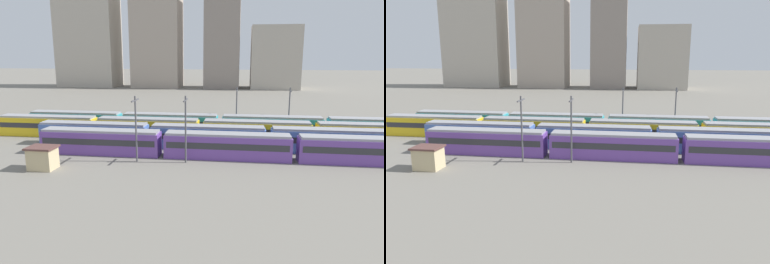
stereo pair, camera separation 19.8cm
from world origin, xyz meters
The scene contains 14 objects.
ground_plane centered at (0.00, 7.80, 0.00)m, with size 600.00×600.00×0.00m, color slate.
train_track_0 centered at (40.72, 0.00, 1.90)m, with size 93.60×3.06×3.75m.
train_track_1 centered at (37.43, 5.20, 1.90)m, with size 93.60×3.06×3.75m.
train_track_2 centered at (16.89, 10.40, 1.90)m, with size 74.70×3.06×3.75m.
train_track_3 centered at (19.86, 15.60, 1.90)m, with size 74.70×3.06×3.75m.
catenary_pole_0 centered at (16.25, -2.81, 5.20)m, with size 0.24×3.20×9.32m.
catenary_pole_1 centered at (32.67, 18.67, 4.87)m, with size 0.24×3.20×8.68m.
catenary_pole_2 centered at (9.40, -3.24, 5.15)m, with size 0.24×3.20×9.23m.
catenary_pole_3 centered at (22.82, 18.41, 4.81)m, with size 0.24×3.20×8.57m.
signal_hut centered at (-1.82, -8.17, 1.55)m, with size 3.60×3.00×3.04m.
distant_building_0 centered at (-46.80, 111.88, 24.22)m, with size 26.41×16.46×48.44m, color #B2A899.
distant_building_1 centered at (-14.48, 111.88, 24.32)m, with size 21.18×16.46×48.64m, color #A89989.
distant_building_2 centered at (14.81, 111.88, 23.51)m, with size 15.10×16.34×47.02m, color gray.
distant_building_3 centered at (37.67, 111.88, 13.29)m, with size 20.55×18.41×26.59m, color #B2A899.
Camera 1 is at (23.63, -49.83, 14.73)m, focal length 33.40 mm.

